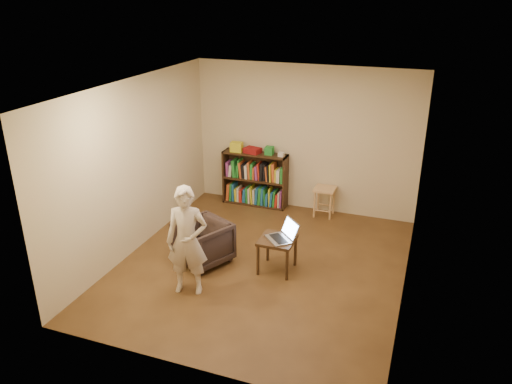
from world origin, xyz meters
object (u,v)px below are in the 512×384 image
(bookshelf, at_px, (255,182))
(side_table, at_px, (277,244))
(stool, at_px, (325,193))
(armchair, at_px, (203,242))
(laptop, at_px, (283,235))
(person, at_px, (187,241))

(bookshelf, bearing_deg, side_table, -62.38)
(stool, bearing_deg, side_table, -95.92)
(armchair, distance_m, side_table, 1.10)
(side_table, distance_m, laptop, 0.16)
(side_table, relative_size, laptop, 0.95)
(stool, relative_size, person, 0.35)
(bookshelf, xyz_separation_m, stool, (1.32, -0.06, -0.02))
(laptop, relative_size, person, 0.35)
(bookshelf, distance_m, stool, 1.33)
(bookshelf, bearing_deg, laptop, -60.58)
(side_table, xyz_separation_m, laptop, (0.07, 0.02, 0.14))
(bookshelf, height_order, stool, bookshelf)
(bookshelf, distance_m, laptop, 2.41)
(armchair, relative_size, laptop, 1.34)
(laptop, bearing_deg, armchair, -124.73)
(laptop, bearing_deg, person, -91.15)
(laptop, bearing_deg, stool, 132.38)
(person, bearing_deg, side_table, 29.48)
(armchair, bearing_deg, person, -52.18)
(stool, relative_size, laptop, 0.99)
(armchair, bearing_deg, side_table, 34.63)
(laptop, bearing_deg, bookshelf, 165.72)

